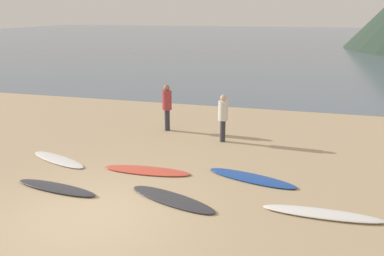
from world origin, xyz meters
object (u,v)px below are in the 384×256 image
at_px(surfboard_1, 56,188).
at_px(person_1, 223,114).
at_px(surfboard_2, 147,170).
at_px(surfboard_3, 172,199).
at_px(person_0, 167,104).
at_px(surfboard_4, 251,178).
at_px(surfboard_5, 322,214).
at_px(surfboard_0, 58,160).

bearing_deg(surfboard_1, person_1, 63.86).
bearing_deg(surfboard_2, surfboard_3, -52.60).
relative_size(person_0, person_1, 1.06).
xyz_separation_m(surfboard_4, surfboard_5, (1.70, -1.51, 0.01)).
height_order(surfboard_0, surfboard_2, surfboard_0).
bearing_deg(surfboard_3, surfboard_5, 23.00).
height_order(surfboard_1, surfboard_2, surfboard_1).
xyz_separation_m(surfboard_0, person_0, (2.05, 3.76, 0.96)).
xyz_separation_m(surfboard_2, surfboard_3, (1.19, -1.43, 0.00)).
xyz_separation_m(surfboard_1, surfboard_5, (6.19, 0.38, 0.00)).
bearing_deg(surfboard_4, person_1, 130.78).
bearing_deg(surfboard_5, surfboard_2, 164.37).
bearing_deg(person_0, surfboard_0, -6.98).
bearing_deg(surfboard_0, surfboard_1, -36.65).
bearing_deg(person_1, surfboard_2, 117.60).
relative_size(surfboard_2, person_1, 1.52).
relative_size(surfboard_0, surfboard_3, 0.94).
relative_size(surfboard_3, person_1, 1.47).
relative_size(surfboard_5, person_1, 1.58).
distance_m(surfboard_5, person_1, 5.38).
distance_m(surfboard_3, surfboard_4, 2.32).
xyz_separation_m(surfboard_5, person_1, (-3.03, 4.36, 0.89)).
relative_size(surfboard_2, surfboard_4, 1.01).
bearing_deg(surfboard_0, surfboard_5, 10.78).
height_order(surfboard_1, person_1, person_1).
distance_m(surfboard_4, person_0, 5.11).
distance_m(surfboard_2, surfboard_5, 4.66).
xyz_separation_m(surfboard_2, surfboard_5, (4.48, -1.25, 0.02)).
height_order(surfboard_0, person_1, person_1).
xyz_separation_m(surfboard_1, person_0, (0.97, 5.46, 0.95)).
height_order(surfboard_0, person_0, person_0).
height_order(surfboard_2, person_0, person_0).
bearing_deg(person_0, surfboard_4, 66.16).
bearing_deg(surfboard_3, person_1, 106.56).
height_order(surfboard_1, surfboard_5, surfboard_5).
bearing_deg(person_1, surfboard_3, 139.40).
xyz_separation_m(surfboard_3, surfboard_5, (3.29, 0.18, 0.01)).
xyz_separation_m(surfboard_0, person_1, (4.24, 3.03, 0.90)).
height_order(surfboard_0, surfboard_3, surfboard_3).
bearing_deg(surfboard_2, person_0, 98.59).
height_order(surfboard_1, surfboard_3, surfboard_1).
relative_size(surfboard_1, surfboard_3, 0.99).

